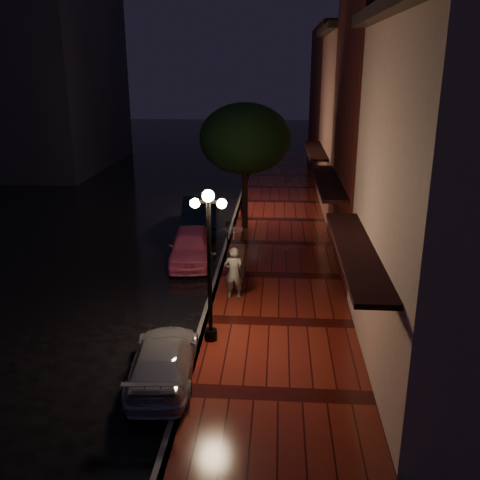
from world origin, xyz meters
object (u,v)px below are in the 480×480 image
at_px(street_tree, 245,141).
at_px(streetlamp_far, 244,165).
at_px(pink_car, 190,246).
at_px(silver_car, 163,360).
at_px(woman_with_umbrella, 234,251).
at_px(navy_car, 200,213).
at_px(parking_meter, 227,235).
at_px(streetlamp_near, 209,258).

bearing_deg(street_tree, streetlamp_far, 94.91).
distance_m(pink_car, silver_car, 8.39).
bearing_deg(woman_with_umbrella, streetlamp_far, -89.19).
height_order(pink_car, navy_car, navy_car).
xyz_separation_m(street_tree, pink_car, (-1.89, -4.50, -3.57)).
height_order(woman_with_umbrella, parking_meter, woman_with_umbrella).
height_order(street_tree, navy_car, street_tree).
bearing_deg(pink_car, woman_with_umbrella, -66.96).
relative_size(pink_car, woman_with_umbrella, 1.60).
bearing_deg(parking_meter, streetlamp_near, -76.08).
relative_size(streetlamp_near, navy_car, 0.93).
height_order(street_tree, parking_meter, street_tree).
bearing_deg(streetlamp_near, silver_car, -116.95).
xyz_separation_m(streetlamp_near, navy_car, (-1.90, 11.08, -1.84)).
height_order(streetlamp_near, parking_meter, streetlamp_near).
bearing_deg(streetlamp_near, pink_car, 104.11).
relative_size(pink_car, parking_meter, 2.78).
xyz_separation_m(navy_car, silver_car, (0.95, -12.95, -0.20)).
distance_m(streetlamp_far, pink_car, 7.92).
xyz_separation_m(streetlamp_far, parking_meter, (-0.20, -6.94, -1.59)).
relative_size(pink_car, navy_car, 0.85).
bearing_deg(woman_with_umbrella, street_tree, -90.23).
distance_m(streetlamp_far, parking_meter, 7.12).
distance_m(streetlamp_near, streetlamp_far, 14.00).
distance_m(pink_car, navy_car, 4.60).
bearing_deg(silver_car, parking_meter, -99.76).
height_order(streetlamp_far, parking_meter, streetlamp_far).
relative_size(navy_car, woman_with_umbrella, 1.88).
bearing_deg(navy_car, streetlamp_near, -86.08).
bearing_deg(pink_car, silver_car, -91.86).
xyz_separation_m(navy_car, parking_meter, (1.70, -4.03, 0.25)).
relative_size(silver_car, woman_with_umbrella, 1.56).
relative_size(woman_with_umbrella, parking_meter, 1.74).
distance_m(streetlamp_near, woman_with_umbrella, 3.03).
xyz_separation_m(pink_car, parking_meter, (1.43, 0.56, 0.34)).
relative_size(street_tree, silver_car, 1.51).
height_order(street_tree, woman_with_umbrella, street_tree).
bearing_deg(silver_car, pink_car, -90.29).
relative_size(streetlamp_far, woman_with_umbrella, 1.75).
distance_m(street_tree, navy_car, 4.10).
distance_m(streetlamp_far, navy_car, 3.93).
height_order(streetlamp_near, silver_car, streetlamp_near).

